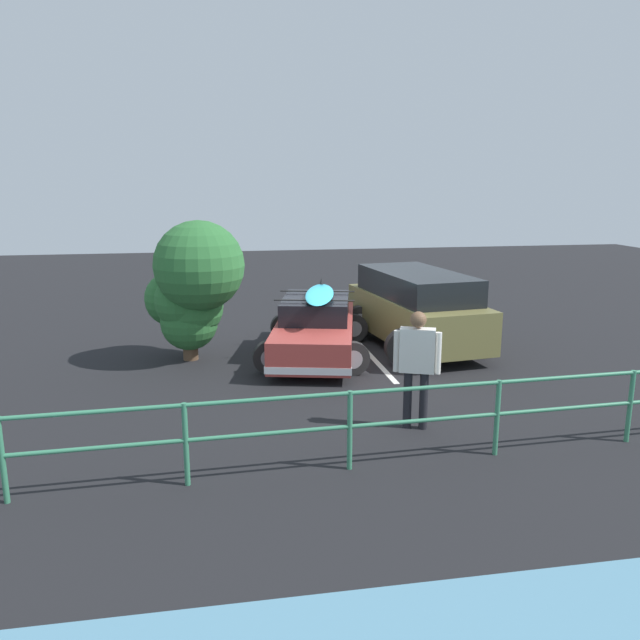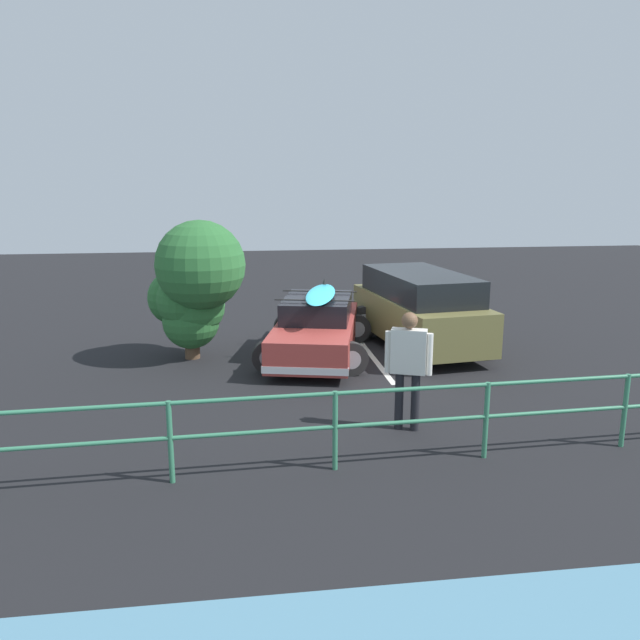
{
  "view_description": "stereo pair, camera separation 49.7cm",
  "coord_description": "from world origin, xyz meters",
  "views": [
    {
      "loc": [
        2.55,
        12.7,
        3.75
      ],
      "look_at": [
        0.38,
        0.3,
        0.95
      ],
      "focal_mm": 35.0,
      "sensor_mm": 36.0,
      "label": 1
    },
    {
      "loc": [
        2.06,
        12.78,
        3.75
      ],
      "look_at": [
        0.38,
        0.3,
        0.95
      ],
      "focal_mm": 35.0,
      "sensor_mm": 36.0,
      "label": 2
    }
  ],
  "objects": [
    {
      "name": "bush_near_left",
      "position": [
        2.99,
        -0.44,
        1.55
      ],
      "size": [
        2.14,
        2.27,
        3.0
      ],
      "color": "brown",
      "rests_on": "ground"
    },
    {
      "name": "person_bystander",
      "position": [
        -0.47,
        3.98,
        1.11
      ],
      "size": [
        0.68,
        0.39,
        1.85
      ],
      "color": "black",
      "rests_on": "ground"
    },
    {
      "name": "parking_stripe",
      "position": [
        -0.83,
        -0.3,
        0.0
      ],
      "size": [
        0.12,
        4.31,
        0.0
      ],
      "primitive_type": "cube",
      "rotation": [
        0.0,
        0.0,
        1.57
      ],
      "color": "silver",
      "rests_on": "ground"
    },
    {
      "name": "suv_car",
      "position": [
        -2.04,
        -0.75,
        0.91
      ],
      "size": [
        2.87,
        4.59,
        1.75
      ],
      "color": "brown",
      "rests_on": "ground"
    },
    {
      "name": "sedan_car",
      "position": [
        0.37,
        -0.33,
        0.63
      ],
      "size": [
        2.88,
        4.48,
        1.57
      ],
      "color": "#9E3833",
      "rests_on": "ground"
    },
    {
      "name": "ground_plane",
      "position": [
        0.0,
        0.0,
        -0.01
      ],
      "size": [
        44.0,
        44.0,
        0.02
      ],
      "primitive_type": "cube",
      "color": "black",
      "rests_on": "ground"
    },
    {
      "name": "railing_fence",
      "position": [
        -0.22,
        5.15,
        0.74
      ],
      "size": [
        10.63,
        0.51,
        1.09
      ],
      "color": "#387F5B",
      "rests_on": "ground"
    }
  ]
}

